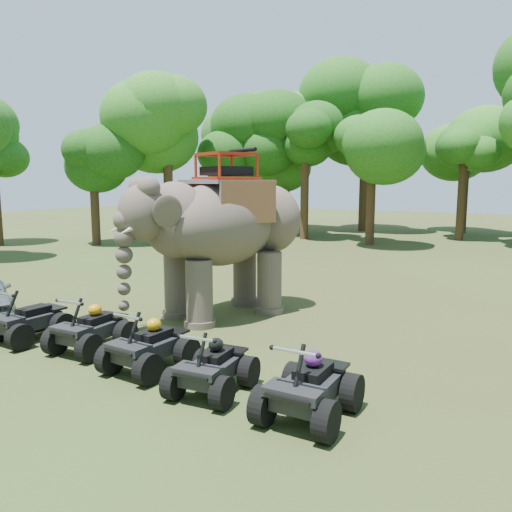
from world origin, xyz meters
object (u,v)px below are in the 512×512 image
Objects in this scene: atv_2 at (149,339)px; atv_4 at (309,378)px; atv_0 at (28,314)px; atv_1 at (90,323)px; atv_3 at (212,361)px; elephant at (223,233)px.

atv_4 is (3.57, -0.04, 0.02)m from atv_2.
atv_2 reaches higher than atv_0.
atv_0 is at bearing -176.08° from atv_1.
atv_1 reaches higher than atv_3.
elephant reaches higher than atv_0.
elephant is 3.21× the size of atv_0.
atv_2 reaches higher than atv_3.
atv_4 is (7.34, 0.16, 0.02)m from atv_0.
atv_2 reaches higher than atv_1.
atv_1 is 1.93m from atv_2.
atv_3 is (3.64, -0.27, -0.04)m from atv_1.
atv_4 is (1.86, 0.11, 0.06)m from atv_3.
elephant is 3.20× the size of atv_2.
atv_2 is 3.57m from atv_4.
elephant is at bearing 60.01° from atv_0.
atv_0 is at bearing -178.12° from atv_2.
elephant is at bearing 135.03° from atv_4.
elephant is 3.12× the size of atv_4.
atv_0 is 1.00× the size of atv_1.
atv_3 is at bearing 179.14° from atv_4.
atv_3 is 1.87m from atv_4.
atv_2 is at bearing -52.98° from elephant.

